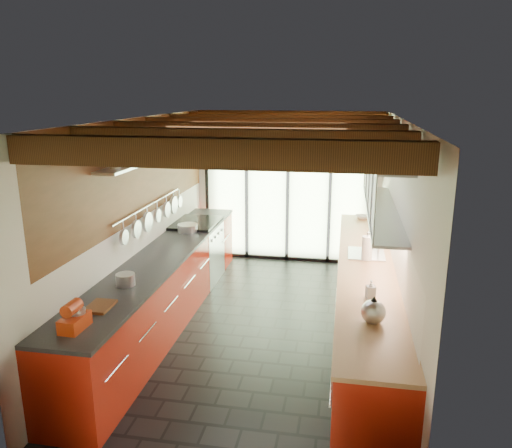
{
  "coord_description": "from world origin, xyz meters",
  "views": [
    {
      "loc": [
        0.97,
        -5.73,
        2.91
      ],
      "look_at": [
        -0.14,
        0.4,
        1.25
      ],
      "focal_mm": 35.0,
      "sensor_mm": 36.0,
      "label": 1
    }
  ],
  "objects_px": {
    "stand_mixer": "(75,318)",
    "paper_towel": "(367,248)",
    "soap_bottle": "(371,289)",
    "kettle": "(373,310)",
    "bowl": "(362,217)"
  },
  "relations": [
    {
      "from": "stand_mixer",
      "to": "paper_towel",
      "type": "bearing_deg",
      "value": 42.34
    },
    {
      "from": "paper_towel",
      "to": "soap_bottle",
      "type": "distance_m",
      "value": 1.18
    },
    {
      "from": "paper_towel",
      "to": "bowl",
      "type": "bearing_deg",
      "value": 90.0
    },
    {
      "from": "stand_mixer",
      "to": "soap_bottle",
      "type": "distance_m",
      "value": 2.78
    },
    {
      "from": "bowl",
      "to": "paper_towel",
      "type": "bearing_deg",
      "value": -90.0
    },
    {
      "from": "soap_bottle",
      "to": "bowl",
      "type": "height_order",
      "value": "soap_bottle"
    },
    {
      "from": "paper_towel",
      "to": "soap_bottle",
      "type": "xyz_separation_m",
      "value": [
        0.0,
        -1.18,
        -0.05
      ]
    },
    {
      "from": "kettle",
      "to": "paper_towel",
      "type": "relative_size",
      "value": 0.79
    },
    {
      "from": "stand_mixer",
      "to": "paper_towel",
      "type": "height_order",
      "value": "paper_towel"
    },
    {
      "from": "paper_towel",
      "to": "soap_bottle",
      "type": "relative_size",
      "value": 1.85
    },
    {
      "from": "stand_mixer",
      "to": "bowl",
      "type": "relative_size",
      "value": 1.32
    },
    {
      "from": "kettle",
      "to": "bowl",
      "type": "height_order",
      "value": "kettle"
    },
    {
      "from": "paper_towel",
      "to": "bowl",
      "type": "relative_size",
      "value": 1.56
    },
    {
      "from": "kettle",
      "to": "paper_towel",
      "type": "height_order",
      "value": "paper_towel"
    },
    {
      "from": "kettle",
      "to": "stand_mixer",
      "type": "bearing_deg",
      "value": -166.95
    }
  ]
}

